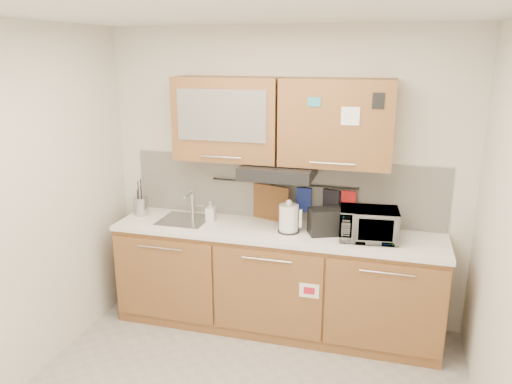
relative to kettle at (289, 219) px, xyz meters
The scene contains 19 objects.
ceiling 1.96m from the kettle, 95.56° to the right, with size 3.20×3.20×0.00m, color white.
wall_back 0.44m from the kettle, 109.06° to the left, with size 3.20×3.20×0.00m, color silver.
wall_left 2.09m from the kettle, 145.68° to the right, with size 3.00×3.00×0.00m, color silver.
base_cabinet 0.64m from the kettle, 168.99° to the left, with size 2.80×0.64×0.88m.
countertop 0.18m from the kettle, behind, with size 2.82×0.62×0.04m, color white.
backsplash 0.38m from the kettle, 109.72° to the left, with size 2.80×0.02×0.56m, color silver.
upper_cabinets 0.82m from the kettle, 127.86° to the left, with size 1.82×0.37×0.70m.
range_hood 0.41m from the kettle, 144.99° to the left, with size 0.60×0.46×0.10m, color black.
sink 0.97m from the kettle, behind, with size 0.42×0.40×0.26m.
utensil_rail 0.38m from the kettle, 112.16° to the left, with size 0.02×0.02×1.30m, color black.
utensil_crock 1.42m from the kettle, behind, with size 0.15×0.15×0.34m.
kettle is the anchor object (origin of this frame).
toaster 0.31m from the kettle, ahead, with size 0.33×0.27×0.22m.
microwave 0.65m from the kettle, ahead, with size 0.46×0.31×0.25m, color #999999.
soap_bottle 0.75m from the kettle, behind, with size 0.08×0.08×0.17m, color #999999.
cutting_board 0.34m from the kettle, 129.51° to the left, with size 0.36×0.03×0.44m, color brown.
oven_mitt 0.29m from the kettle, 73.86° to the left, with size 0.13×0.03×0.22m, color navy.
dark_pouch 0.42m from the kettle, 39.81° to the left, with size 0.15×0.04×0.23m, color black.
pot_holder 0.55m from the kettle, 29.81° to the left, with size 0.12×0.02×0.15m, color #B4181A.
Camera 1 is at (0.91, -2.71, 2.39)m, focal length 35.00 mm.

